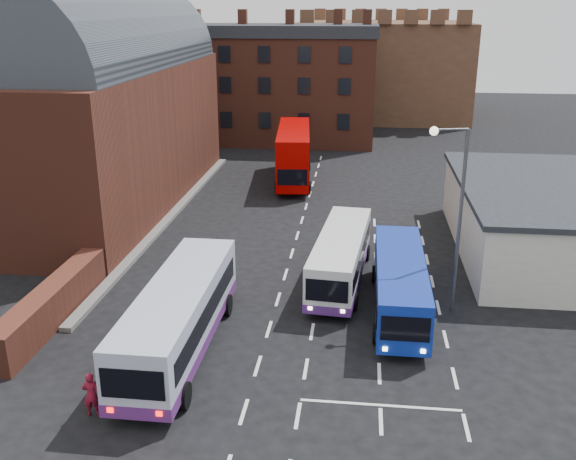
# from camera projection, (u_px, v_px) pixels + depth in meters

# --- Properties ---
(ground) EXTENTS (180.00, 180.00, 0.00)m
(ground) POSITION_uv_depth(u_px,v_px,m) (261.00, 356.00, 27.31)
(ground) COLOR black
(railway_station) EXTENTS (12.00, 28.00, 16.00)m
(railway_station) POSITION_uv_depth(u_px,v_px,m) (92.00, 100.00, 46.14)
(railway_station) COLOR #602B1E
(railway_station) RESTS_ON ground
(forecourt_wall) EXTENTS (1.20, 10.00, 1.80)m
(forecourt_wall) POSITION_uv_depth(u_px,v_px,m) (52.00, 304.00, 30.00)
(forecourt_wall) COLOR #602B1E
(forecourt_wall) RESTS_ON ground
(cream_building) EXTENTS (10.40, 16.40, 4.25)m
(cream_building) POSITION_uv_depth(u_px,v_px,m) (546.00, 218.00, 38.06)
(cream_building) COLOR beige
(cream_building) RESTS_ON ground
(brick_terrace) EXTENTS (22.00, 10.00, 11.00)m
(brick_terrace) POSITION_uv_depth(u_px,v_px,m) (272.00, 89.00, 69.23)
(brick_terrace) COLOR brown
(brick_terrace) RESTS_ON ground
(castle_keep) EXTENTS (22.00, 22.00, 12.00)m
(castle_keep) POSITION_uv_depth(u_px,v_px,m) (380.00, 68.00, 86.49)
(castle_keep) COLOR brown
(castle_keep) RESTS_ON ground
(bus_white_outbound) EXTENTS (2.90, 11.34, 3.09)m
(bus_white_outbound) POSITION_uv_depth(u_px,v_px,m) (179.00, 313.00, 27.12)
(bus_white_outbound) COLOR #B1B5CC
(bus_white_outbound) RESTS_ON ground
(bus_white_inbound) EXTENTS (3.18, 10.07, 2.70)m
(bus_white_inbound) POSITION_uv_depth(u_px,v_px,m) (341.00, 254.00, 34.07)
(bus_white_inbound) COLOR silver
(bus_white_inbound) RESTS_ON ground
(bus_blue) EXTENTS (2.55, 9.99, 2.72)m
(bus_blue) POSITION_uv_depth(u_px,v_px,m) (400.00, 282.00, 30.68)
(bus_blue) COLOR #0E2897
(bus_blue) RESTS_ON ground
(bus_red_double) EXTENTS (3.60, 11.45, 4.51)m
(bus_red_double) POSITION_uv_depth(u_px,v_px,m) (294.00, 154.00, 53.42)
(bus_red_double) COLOR #A90100
(bus_red_double) RESTS_ON ground
(street_lamp) EXTENTS (1.82, 0.63, 9.08)m
(street_lamp) POSITION_uv_depth(u_px,v_px,m) (455.00, 204.00, 29.49)
(street_lamp) COLOR #4D4E50
(street_lamp) RESTS_ON ground
(pedestrian_red) EXTENTS (0.70, 0.52, 1.75)m
(pedestrian_red) POSITION_uv_depth(u_px,v_px,m) (91.00, 394.00, 23.09)
(pedestrian_red) COLOR maroon
(pedestrian_red) RESTS_ON ground
(pedestrian_beige) EXTENTS (0.80, 0.70, 1.40)m
(pedestrian_beige) POSITION_uv_depth(u_px,v_px,m) (139.00, 378.00, 24.41)
(pedestrian_beige) COLOR tan
(pedestrian_beige) RESTS_ON ground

